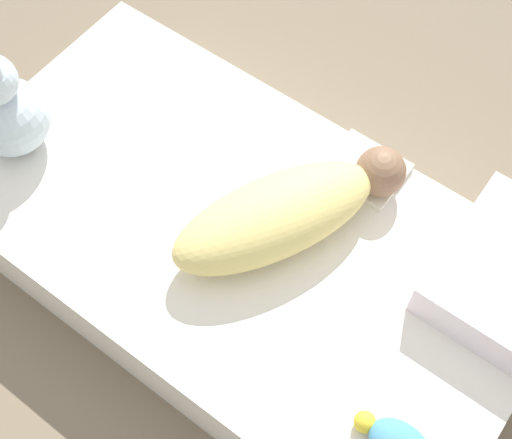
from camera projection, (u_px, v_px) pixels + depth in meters
ground_plane at (240, 268)px, 1.96m from camera, size 12.00×12.00×0.00m
bed_mattress at (239, 248)px, 1.85m from camera, size 1.50×0.81×0.24m
burp_cloth at (365, 169)px, 1.82m from camera, size 0.19×0.16×0.02m
swaddled_baby at (286, 212)px, 1.68m from camera, size 0.42×0.60×0.16m
bunny_plush at (6, 110)px, 1.76m from camera, size 0.20×0.20×0.37m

